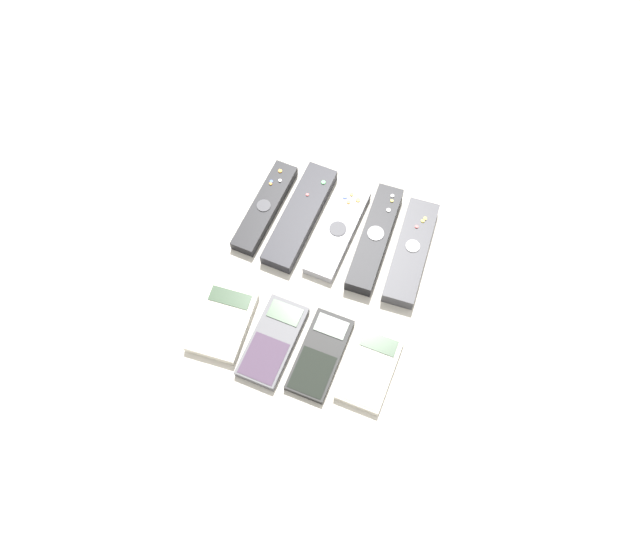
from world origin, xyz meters
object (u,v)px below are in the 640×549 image
remote_2 (337,231)px  calculator_1 (273,341)px  calculator_0 (222,322)px  calculator_2 (320,355)px  remote_3 (375,238)px  remote_4 (411,252)px  remote_1 (300,216)px  calculator_3 (370,369)px  remote_0 (265,207)px

remote_2 → calculator_1: bearing=-94.8°
calculator_0 → calculator_2: 0.17m
remote_3 → remote_4: bearing=-4.3°
calculator_0 → remote_1: bearing=74.3°
remote_2 → remote_3: bearing=8.7°
calculator_1 → calculator_3: 0.16m
remote_4 → calculator_1: (-0.17, -0.23, -0.01)m
remote_3 → calculator_0: (-0.19, -0.23, -0.00)m
remote_4 → calculator_3: remote_4 is taller
calculator_3 → remote_3: bearing=107.8°
calculator_0 → calculator_2: calculator_0 is taller
remote_1 → calculator_1: bearing=-76.9°
remote_1 → calculator_3: remote_1 is taller
remote_4 → calculator_0: (-0.26, -0.23, -0.00)m
calculator_1 → remote_3: bearing=69.7°
calculator_0 → remote_0: bearing=90.6°
remote_0 → remote_1: remote_1 is taller
remote_0 → calculator_0: (0.02, -0.23, -0.00)m
calculator_1 → calculator_2: size_ratio=1.02×
remote_4 → calculator_2: 0.24m
remote_3 → remote_4: (0.07, -0.00, -0.00)m
calculator_2 → calculator_1: bearing=-174.5°
remote_3 → calculator_1: remote_3 is taller
remote_3 → remote_0: bearing=180.0°
remote_4 → calculator_0: remote_4 is taller
remote_1 → calculator_0: 0.24m
remote_3 → calculator_2: (-0.02, -0.23, -0.01)m
remote_1 → calculator_2: bearing=-58.9°
remote_0 → remote_1: size_ratio=0.89×
remote_0 → calculator_0: 0.23m
remote_2 → calculator_3: bearing=-56.0°
remote_4 → calculator_0: 0.34m
calculator_2 → calculator_3: size_ratio=1.12×
remote_2 → calculator_2: size_ratio=1.29×
calculator_0 → remote_4: bearing=38.4°
remote_0 → calculator_1: remote_0 is taller
remote_1 → calculator_2: 0.26m
remote_1 → calculator_3: bearing=-44.6°
calculator_2 → remote_4: bearing=71.1°
calculator_2 → remote_3: bearing=87.3°
remote_1 → remote_2: bearing=-1.2°
remote_3 → calculator_0: size_ratio=1.63×
calculator_0 → calculator_1: bearing=-4.5°
remote_3 → calculator_3: remote_3 is taller
remote_4 → calculator_3: 0.22m
calculator_0 → calculator_3: calculator_0 is taller
calculator_0 → calculator_3: (0.25, 0.01, -0.00)m
calculator_1 → calculator_2: 0.08m
calculator_2 → calculator_0: bearing=-177.0°
remote_0 → calculator_0: size_ratio=1.50×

